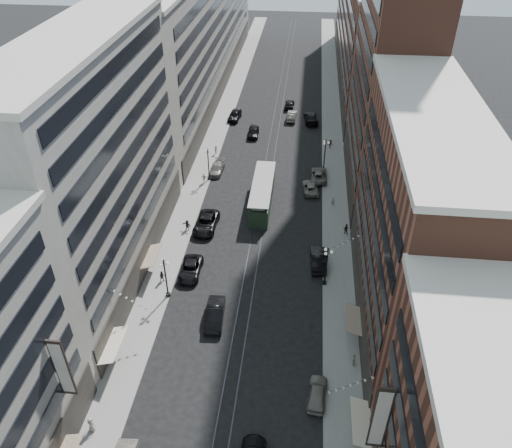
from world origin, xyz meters
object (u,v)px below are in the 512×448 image
at_px(car_2, 190,269).
at_px(car_11, 311,187).
at_px(lamppost_se_far, 326,265).
at_px(streetcar, 262,194).
at_px(car_13, 253,132).
at_px(pedestrian_6, 204,178).
at_px(car_4, 317,393).
at_px(pedestrian_5, 187,225).
at_px(car_extra_0, 319,175).
at_px(pedestrian_4, 353,360).
at_px(lamppost_sw_mid, 208,163).
at_px(pedestrian_extra_0, 216,150).
at_px(car_7, 206,223).
at_px(car_10, 318,259).
at_px(car_14, 292,116).
at_px(pedestrian_7, 346,229).
at_px(pedestrian_8, 333,201).
at_px(car_extra_1, 289,104).
at_px(lamppost_sw_far, 166,277).
at_px(pedestrian_2, 162,276).
at_px(lamppost_se_mid, 325,154).
at_px(pedestrian_9, 330,144).
at_px(car_5, 215,314).
at_px(car_8, 217,168).
at_px(pedestrian_1, 91,424).
at_px(car_12, 311,118).
at_px(car_9, 235,115).

height_order(car_2, car_11, car_2).
xyz_separation_m(lamppost_se_far, streetcar, (-9.20, 16.86, -1.40)).
xyz_separation_m(car_13, pedestrian_6, (-5.95, -17.88, 0.10)).
relative_size(lamppost_se_far, car_13, 1.12).
bearing_deg(car_4, pedestrian_5, -48.89).
height_order(car_2, car_extra_0, car_extra_0).
xyz_separation_m(pedestrian_4, pedestrian_5, (-21.78, 21.04, 0.01)).
bearing_deg(car_11, lamppost_sw_mid, -12.66).
bearing_deg(pedestrian_extra_0, car_7, -159.49).
height_order(car_10, car_14, car_10).
height_order(car_10, pedestrian_7, car_10).
xyz_separation_m(pedestrian_8, car_extra_1, (-8.30, 36.47, -0.12)).
bearing_deg(lamppost_sw_far, car_11, 57.07).
distance_m(pedestrian_2, pedestrian_6, 23.50).
bearing_deg(pedestrian_extra_0, pedestrian_7, -119.83).
distance_m(lamppost_se_mid, car_extra_0, 3.78).
bearing_deg(pedestrian_8, car_14, -107.84).
distance_m(pedestrian_2, pedestrian_5, 10.80).
height_order(pedestrian_2, car_10, car_10).
relative_size(car_11, pedestrian_9, 3.18).
distance_m(car_5, car_8, 33.16).
bearing_deg(pedestrian_1, car_4, -149.87).
relative_size(car_10, car_extra_1, 1.15).
height_order(pedestrian_1, pedestrian_4, pedestrian_1).
xyz_separation_m(car_7, pedestrian_5, (-2.52, -0.79, 0.05)).
xyz_separation_m(lamppost_sw_mid, pedestrian_extra_0, (-0.34, 8.74, -2.17)).
bearing_deg(lamppost_se_far, car_extra_0, 91.82).
height_order(car_2, pedestrian_extra_0, pedestrian_extra_0).
distance_m(car_2, car_7, 9.71).
relative_size(pedestrian_2, car_extra_0, 0.28).
bearing_deg(car_5, pedestrian_9, 69.02).
xyz_separation_m(car_5, pedestrian_7, (15.18, 17.70, 0.03)).
xyz_separation_m(car_extra_0, car_extra_1, (-6.20, 28.73, 0.02)).
xyz_separation_m(lamppost_sw_far, pedestrian_1, (-2.53, -17.64, -2.11)).
relative_size(car_8, car_12, 0.81).
bearing_deg(streetcar, pedestrian_7, -27.42).
relative_size(car_13, car_extra_0, 0.90).
bearing_deg(lamppost_se_mid, lamppost_sw_far, -119.90).
bearing_deg(pedestrian_9, pedestrian_6, -160.33).
distance_m(car_14, car_extra_1, 6.02).
height_order(car_5, car_8, car_5).
bearing_deg(car_2, car_5, -59.75).
distance_m(pedestrian_1, car_11, 46.87).
xyz_separation_m(pedestrian_2, car_12, (17.26, 48.74, -0.02)).
height_order(lamppost_se_mid, car_14, lamppost_se_mid).
height_order(pedestrian_1, car_7, pedestrian_1).
bearing_deg(car_10, pedestrian_4, 99.93).
bearing_deg(car_9, pedestrian_6, -88.07).
distance_m(car_4, pedestrian_9, 52.13).
height_order(lamppost_sw_far, pedestrian_6, lamppost_sw_far).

